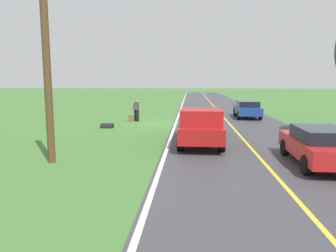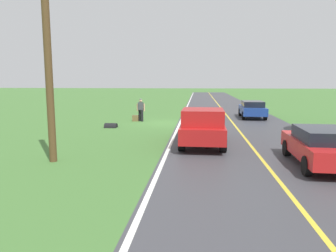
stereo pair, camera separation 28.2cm
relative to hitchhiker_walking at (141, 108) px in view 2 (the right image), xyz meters
The scene contains 11 objects.
ground_plane 2.16m from the hitchhiker_walking, 150.92° to the left, with size 200.00×200.00×0.00m, color #427033.
road_surface 7.04m from the hitchhiker_walking, behind, with size 8.11×120.00×0.00m, color #3D3D42.
lane_edge_line 3.32m from the hitchhiker_walking, 162.87° to the left, with size 0.16×117.60×0.00m, color silver.
lane_centre_line 7.04m from the hitchhiker_walking, behind, with size 0.14×117.60×0.00m, color gold.
hitchhiker_walking is the anchor object (origin of this frame).
suitcase_carried 0.86m from the hitchhiker_walking, 13.71° to the left, with size 0.20×0.46×0.47m, color brown.
pickup_truck_passing 9.72m from the hitchhiker_walking, 118.23° to the left, with size 2.18×5.44×1.82m.
sedan_mid_oncoming 14.86m from the hitchhiker_walking, 126.58° to the left, with size 2.05×4.46×1.41m.
sedan_near_oncoming 9.35m from the hitchhiker_walking, 161.13° to the right, with size 2.04×4.46×1.41m.
utility_pole_roadside 12.65m from the hitchhiker_walking, 84.45° to the left, with size 0.28×0.28×7.53m, color brown.
drainage_culvert 3.84m from the hitchhiker_walking, 67.91° to the left, with size 0.60×0.60×0.80m, color black.
Camera 2 is at (-2.69, 22.76, 3.12)m, focal length 33.75 mm.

